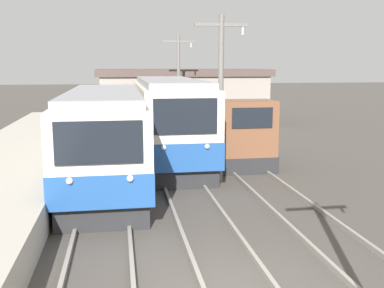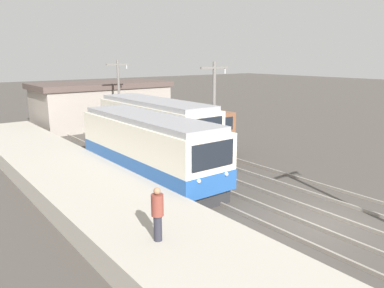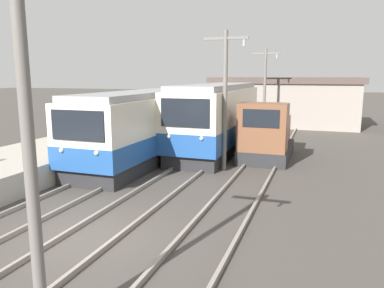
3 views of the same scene
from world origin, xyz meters
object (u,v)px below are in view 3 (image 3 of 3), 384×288
(commuter_train_center, at_px, (216,121))
(shunting_locomotive, at_px, (267,136))
(catenary_mast_far, at_px, (265,87))
(catenary_mast_near, at_px, (28,134))
(catenary_mast_mid, at_px, (225,95))
(commuter_train_left, at_px, (142,129))

(commuter_train_center, bearing_deg, shunting_locomotive, -18.83)
(commuter_train_center, bearing_deg, catenary_mast_far, 79.19)
(commuter_train_center, height_order, shunting_locomotive, commuter_train_center)
(catenary_mast_near, height_order, catenary_mast_mid, same)
(catenary_mast_mid, distance_m, catenary_mast_far, 11.93)
(commuter_train_center, height_order, catenary_mast_near, catenary_mast_near)
(shunting_locomotive, xyz_separation_m, catenary_mast_mid, (-1.49, -3.01, 2.22))
(shunting_locomotive, bearing_deg, commuter_train_left, -154.63)
(commuter_train_left, distance_m, catenary_mast_far, 12.57)
(shunting_locomotive, bearing_deg, catenary_mast_mid, -116.39)
(shunting_locomotive, relative_size, catenary_mast_near, 0.79)
(catenary_mast_near, distance_m, catenary_mast_far, 23.85)
(commuter_train_left, height_order, catenary_mast_mid, catenary_mast_mid)
(commuter_train_left, relative_size, catenary_mast_far, 1.67)
(catenary_mast_near, distance_m, catenary_mast_mid, 11.93)
(shunting_locomotive, relative_size, catenary_mast_mid, 0.79)
(commuter_train_left, relative_size, catenary_mast_near, 1.67)
(catenary_mast_far, bearing_deg, catenary_mast_near, -90.00)
(catenary_mast_mid, relative_size, catenary_mast_far, 1.00)
(catenary_mast_near, xyz_separation_m, catenary_mast_far, (0.00, 23.85, 0.00))
(commuter_train_center, relative_size, catenary_mast_far, 1.67)
(shunting_locomotive, distance_m, catenary_mast_far, 9.31)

